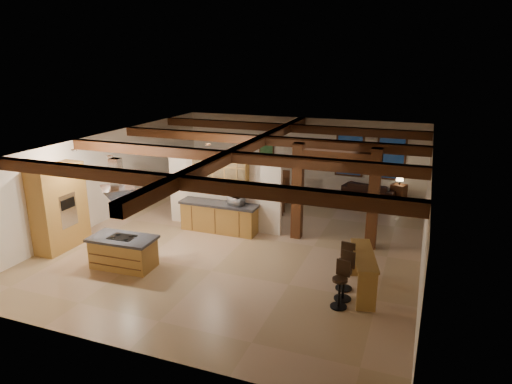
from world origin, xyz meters
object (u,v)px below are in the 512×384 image
dining_table (261,197)px  sofa (369,190)px  kitchen_island (123,252)px  bar_counter (363,266)px

dining_table → sofa: size_ratio=0.94×
kitchen_island → bar_counter: bearing=8.2°
dining_table → kitchen_island: bearing=-113.8°
bar_counter → dining_table: bearing=130.4°
kitchen_island → bar_counter: size_ratio=0.92×
kitchen_island → sofa: size_ratio=0.86×
dining_table → bar_counter: bar_counter is taller
kitchen_island → sofa: (5.16, 8.50, -0.13)m
dining_table → bar_counter: (4.39, -5.16, 0.32)m
dining_table → bar_counter: bearing=-58.5°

